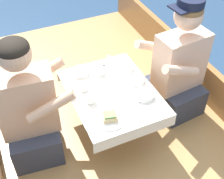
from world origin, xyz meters
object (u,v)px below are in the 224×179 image
at_px(person_starboard, 178,68).
at_px(person_port, 29,111).
at_px(coffee_cup_port, 84,86).
at_px(coffee_cup_center, 100,71).
at_px(coffee_cup_starboard, 91,98).
at_px(sandwich, 110,117).

bearing_deg(person_starboard, person_port, -6.94).
height_order(coffee_cup_port, coffee_cup_center, coffee_cup_center).
height_order(coffee_cup_port, coffee_cup_starboard, coffee_cup_starboard).
bearing_deg(coffee_cup_center, sandwich, -105.23).
distance_m(person_port, coffee_cup_starboard, 0.44).
bearing_deg(person_starboard, coffee_cup_center, -22.50).
relative_size(sandwich, coffee_cup_center, 1.23).
distance_m(sandwich, coffee_cup_center, 0.49).
bearing_deg(sandwich, person_port, 146.20).
relative_size(sandwich, coffee_cup_starboard, 1.22).
bearing_deg(person_starboard, coffee_cup_starboard, -0.07).
distance_m(coffee_cup_starboard, coffee_cup_center, 0.32).
distance_m(person_starboard, coffee_cup_starboard, 0.80).
relative_size(coffee_cup_port, coffee_cup_center, 0.97).
height_order(person_port, coffee_cup_starboard, person_port).
height_order(person_port, coffee_cup_center, person_port).
relative_size(person_port, sandwich, 8.77).
xyz_separation_m(sandwich, coffee_cup_port, (-0.05, 0.36, -0.00)).
bearing_deg(coffee_cup_port, coffee_cup_center, 32.68).
height_order(sandwich, coffee_cup_port, sandwich).
distance_m(coffee_cup_port, coffee_cup_center, 0.21).
relative_size(person_starboard, coffee_cup_starboard, 11.08).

